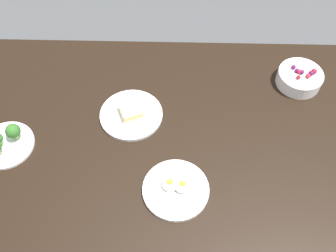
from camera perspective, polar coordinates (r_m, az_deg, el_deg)
name	(u,v)px	position (r cm, az deg, el deg)	size (l,w,h in cm)	color
dining_table	(168,132)	(132.44, 0.00, -1.00)	(157.86, 90.09, 4.00)	black
bowl_berries	(300,78)	(150.64, 19.61, 7.04)	(16.98, 16.98, 7.45)	white
plate_broccoli	(5,142)	(136.76, -23.80, -2.33)	(19.16, 19.16, 7.70)	white
plate_sandwich	(131,114)	(134.07, -5.70, 1.87)	(22.66, 22.66, 4.46)	white
plate_eggs	(176,188)	(117.95, 1.22, -9.61)	(21.14, 21.14, 5.07)	white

